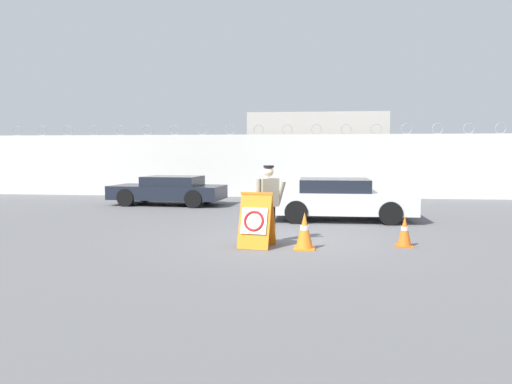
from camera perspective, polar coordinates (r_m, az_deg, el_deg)
The scene contains 9 objects.
ground_plane at distance 11.61m, azimuth 3.53°, elevation -5.54°, with size 90.00×90.00×0.00m, color #5B5B5E.
perimeter_wall at distance 22.58m, azimuth 5.24°, elevation 3.01°, with size 36.00×0.30×3.28m.
building_block at distance 26.51m, azimuth 6.97°, elevation 4.41°, with size 6.69×5.42×3.93m.
barricade_sign at distance 10.68m, azimuth 0.03°, elevation -3.22°, with size 0.79×0.81×1.19m.
security_guard at distance 11.15m, azimuth 1.46°, elevation -0.92°, with size 0.67×0.45×1.74m.
traffic_cone_near at distance 10.54m, azimuth 5.57°, elevation -4.44°, with size 0.43×0.43×0.79m.
traffic_cone_mid at distance 11.25m, azimuth 16.62°, elevation -4.31°, with size 0.35×0.35×0.68m.
parked_car_front_coupe at distance 19.54m, azimuth -9.93°, elevation 0.23°, with size 4.43×2.19×1.11m.
parked_car_rear_sedan at distance 15.14m, azimuth 9.56°, elevation -0.80°, with size 4.25×2.02×1.24m.
Camera 1 is at (0.67, -11.41, 2.04)m, focal length 35.00 mm.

